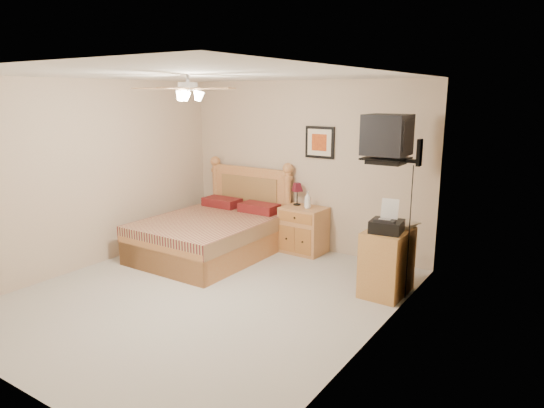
% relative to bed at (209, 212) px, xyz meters
% --- Properties ---
extents(floor, '(4.50, 4.50, 0.00)m').
position_rel_bed_xyz_m(floor, '(0.91, -1.12, -0.65)').
color(floor, '#A7A197').
rests_on(floor, ground).
extents(ceiling, '(4.00, 4.50, 0.04)m').
position_rel_bed_xyz_m(ceiling, '(0.91, -1.12, 1.85)').
color(ceiling, white).
rests_on(ceiling, ground).
extents(wall_back, '(4.00, 0.04, 2.50)m').
position_rel_bed_xyz_m(wall_back, '(0.91, 1.13, 0.60)').
color(wall_back, '#C4AC90').
rests_on(wall_back, ground).
extents(wall_front, '(4.00, 0.04, 2.50)m').
position_rel_bed_xyz_m(wall_front, '(0.91, -3.37, 0.60)').
color(wall_front, '#C4AC90').
rests_on(wall_front, ground).
extents(wall_left, '(0.04, 4.50, 2.50)m').
position_rel_bed_xyz_m(wall_left, '(-1.09, -1.12, 0.60)').
color(wall_left, '#C4AC90').
rests_on(wall_left, ground).
extents(wall_right, '(0.04, 4.50, 2.50)m').
position_rel_bed_xyz_m(wall_right, '(2.91, -1.12, 0.60)').
color(wall_right, '#C4AC90').
rests_on(wall_right, ground).
extents(bed, '(1.54, 2.02, 1.30)m').
position_rel_bed_xyz_m(bed, '(0.00, 0.00, 0.00)').
color(bed, '#C16F3B').
rests_on(bed, ground).
extents(nightstand, '(0.65, 0.49, 0.68)m').
position_rel_bed_xyz_m(nightstand, '(1.06, 0.88, -0.31)').
color(nightstand, '#B3733E').
rests_on(nightstand, ground).
extents(table_lamp, '(0.22, 0.22, 0.34)m').
position_rel_bed_xyz_m(table_lamp, '(0.90, 0.97, 0.20)').
color(table_lamp, '#56121F').
rests_on(table_lamp, nightstand).
extents(lotion_bottle, '(0.10, 0.10, 0.25)m').
position_rel_bed_xyz_m(lotion_bottle, '(1.13, 0.87, 0.15)').
color(lotion_bottle, white).
rests_on(lotion_bottle, nightstand).
extents(framed_picture, '(0.46, 0.04, 0.46)m').
position_rel_bed_xyz_m(framed_picture, '(1.18, 1.11, 0.97)').
color(framed_picture, black).
rests_on(framed_picture, wall_back).
extents(dresser, '(0.47, 0.67, 0.77)m').
position_rel_bed_xyz_m(dresser, '(2.64, 0.08, -0.26)').
color(dresser, '#AD7137').
rests_on(dresser, ground).
extents(fax_machine, '(0.38, 0.40, 0.37)m').
position_rel_bed_xyz_m(fax_machine, '(2.65, -0.02, 0.31)').
color(fax_machine, black).
rests_on(fax_machine, dresser).
extents(magazine_lower, '(0.25, 0.31, 0.03)m').
position_rel_bed_xyz_m(magazine_lower, '(2.64, 0.33, 0.14)').
color(magazine_lower, '#AFA58F').
rests_on(magazine_lower, dresser).
extents(magazine_upper, '(0.29, 0.34, 0.02)m').
position_rel_bed_xyz_m(magazine_upper, '(2.67, 0.36, 0.16)').
color(magazine_upper, tan).
rests_on(magazine_upper, magazine_lower).
extents(wall_tv, '(0.56, 0.46, 0.58)m').
position_rel_bed_xyz_m(wall_tv, '(2.66, 0.22, 1.16)').
color(wall_tv, black).
rests_on(wall_tv, wall_right).
extents(ceiling_fan, '(1.14, 1.14, 0.28)m').
position_rel_bed_xyz_m(ceiling_fan, '(0.91, -1.32, 1.71)').
color(ceiling_fan, white).
rests_on(ceiling_fan, ceiling).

